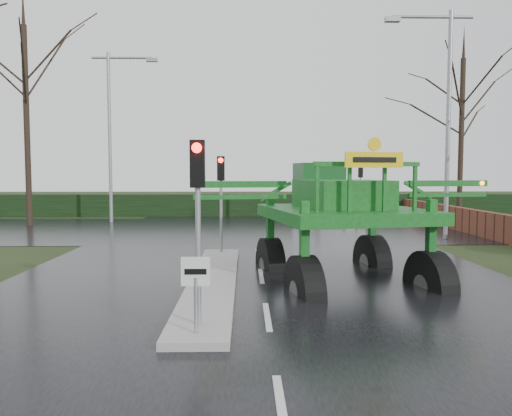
{
  "coord_description": "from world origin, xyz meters",
  "views": [
    {
      "loc": [
        -0.44,
        -9.97,
        2.93
      ],
      "look_at": [
        -0.16,
        3.38,
        2.0
      ],
      "focal_mm": 35.0,
      "sensor_mm": 36.0,
      "label": 1
    }
  ],
  "objects_px": {
    "street_light_right": "(442,104)",
    "crop_sprayer": "(302,201)",
    "street_light_left_far": "(115,122)",
    "traffic_signal_near": "(198,192)",
    "white_sedan": "(327,225)",
    "traffic_signal_far": "(360,179)",
    "traffic_signal_mid": "(221,183)",
    "keep_left_sign": "(196,283)"
  },
  "relations": [
    {
      "from": "street_light_right",
      "to": "crop_sprayer",
      "type": "relative_size",
      "value": 1.19
    },
    {
      "from": "crop_sprayer",
      "to": "street_light_right",
      "type": "bearing_deg",
      "value": 42.31
    },
    {
      "from": "street_light_right",
      "to": "street_light_left_far",
      "type": "xyz_separation_m",
      "value": [
        -16.39,
        8.0,
        0.0
      ]
    },
    {
      "from": "traffic_signal_near",
      "to": "white_sedan",
      "type": "bearing_deg",
      "value": 74.06
    },
    {
      "from": "traffic_signal_far",
      "to": "street_light_right",
      "type": "relative_size",
      "value": 0.35
    },
    {
      "from": "traffic_signal_far",
      "to": "white_sedan",
      "type": "relative_size",
      "value": 0.85
    },
    {
      "from": "street_light_left_far",
      "to": "traffic_signal_mid",
      "type": "bearing_deg",
      "value": -61.14
    },
    {
      "from": "street_light_right",
      "to": "traffic_signal_mid",
      "type": "bearing_deg",
      "value": -154.6
    },
    {
      "from": "traffic_signal_far",
      "to": "white_sedan",
      "type": "xyz_separation_m",
      "value": [
        -2.28,
        -1.7,
        -2.59
      ]
    },
    {
      "from": "crop_sprayer",
      "to": "white_sedan",
      "type": "xyz_separation_m",
      "value": [
        3.28,
        16.13,
        -2.25
      ]
    },
    {
      "from": "street_light_left_far",
      "to": "crop_sprayer",
      "type": "height_order",
      "value": "street_light_left_far"
    },
    {
      "from": "street_light_left_far",
      "to": "traffic_signal_near",
      "type": "bearing_deg",
      "value": -71.83
    },
    {
      "from": "crop_sprayer",
      "to": "traffic_signal_near",
      "type": "bearing_deg",
      "value": -136.25
    },
    {
      "from": "traffic_signal_near",
      "to": "white_sedan",
      "type": "distance_m",
      "value": 20.26
    },
    {
      "from": "traffic_signal_mid",
      "to": "street_light_right",
      "type": "distance_m",
      "value": 11.05
    },
    {
      "from": "traffic_signal_far",
      "to": "street_light_right",
      "type": "distance_m",
      "value": 8.86
    },
    {
      "from": "keep_left_sign",
      "to": "traffic_signal_mid",
      "type": "distance_m",
      "value": 9.12
    },
    {
      "from": "traffic_signal_far",
      "to": "keep_left_sign",
      "type": "bearing_deg",
      "value": 70.07
    },
    {
      "from": "keep_left_sign",
      "to": "traffic_signal_mid",
      "type": "bearing_deg",
      "value": 90.0
    },
    {
      "from": "traffic_signal_far",
      "to": "white_sedan",
      "type": "height_order",
      "value": "traffic_signal_far"
    },
    {
      "from": "street_light_right",
      "to": "crop_sprayer",
      "type": "height_order",
      "value": "street_light_right"
    },
    {
      "from": "traffic_signal_near",
      "to": "street_light_right",
      "type": "distance_m",
      "value": 16.46
    },
    {
      "from": "traffic_signal_far",
      "to": "crop_sprayer",
      "type": "distance_m",
      "value": 18.67
    },
    {
      "from": "street_light_left_far",
      "to": "white_sedan",
      "type": "distance_m",
      "value": 13.89
    },
    {
      "from": "street_light_left_far",
      "to": "white_sedan",
      "type": "relative_size",
      "value": 2.41
    },
    {
      "from": "traffic_signal_far",
      "to": "white_sedan",
      "type": "distance_m",
      "value": 3.84
    },
    {
      "from": "traffic_signal_far",
      "to": "crop_sprayer",
      "type": "bearing_deg",
      "value": 72.67
    },
    {
      "from": "traffic_signal_near",
      "to": "street_light_right",
      "type": "height_order",
      "value": "street_light_right"
    },
    {
      "from": "keep_left_sign",
      "to": "street_light_right",
      "type": "bearing_deg",
      "value": 54.88
    },
    {
      "from": "keep_left_sign",
      "to": "crop_sprayer",
      "type": "xyz_separation_m",
      "value": [
        2.24,
        3.69,
        1.19
      ]
    },
    {
      "from": "traffic_signal_near",
      "to": "street_light_left_far",
      "type": "distance_m",
      "value": 22.37
    },
    {
      "from": "keep_left_sign",
      "to": "crop_sprayer",
      "type": "height_order",
      "value": "crop_sprayer"
    },
    {
      "from": "street_light_right",
      "to": "traffic_signal_far",
      "type": "bearing_deg",
      "value": 101.95
    },
    {
      "from": "traffic_signal_mid",
      "to": "traffic_signal_near",
      "type": "bearing_deg",
      "value": -90.0
    },
    {
      "from": "street_light_right",
      "to": "crop_sprayer",
      "type": "xyz_separation_m",
      "value": [
        -7.26,
        -9.81,
        -3.74
      ]
    },
    {
      "from": "traffic_signal_near",
      "to": "street_light_left_far",
      "type": "bearing_deg",
      "value": 108.17
    },
    {
      "from": "crop_sprayer",
      "to": "traffic_signal_mid",
      "type": "bearing_deg",
      "value": 101.66
    },
    {
      "from": "traffic_signal_mid",
      "to": "white_sedan",
      "type": "relative_size",
      "value": 0.85
    },
    {
      "from": "street_light_left_far",
      "to": "crop_sprayer",
      "type": "bearing_deg",
      "value": -62.85
    },
    {
      "from": "street_light_right",
      "to": "street_light_left_far",
      "type": "distance_m",
      "value": 18.24
    },
    {
      "from": "traffic_signal_near",
      "to": "crop_sprayer",
      "type": "distance_m",
      "value": 3.92
    },
    {
      "from": "street_light_right",
      "to": "white_sedan",
      "type": "xyz_separation_m",
      "value": [
        -3.97,
        6.31,
        -5.99
      ]
    }
  ]
}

